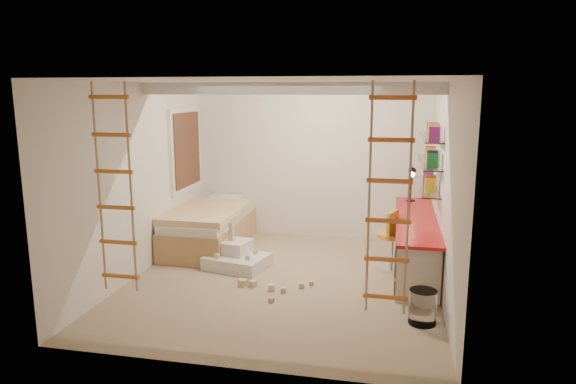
% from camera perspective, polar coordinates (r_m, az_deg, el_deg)
% --- Properties ---
extents(floor, '(4.50, 4.50, 0.00)m').
position_cam_1_polar(floor, '(6.95, -0.51, -9.82)').
color(floor, tan).
rests_on(floor, ground).
extents(ceiling_beam, '(4.00, 0.18, 0.16)m').
position_cam_1_polar(ceiling_beam, '(6.78, 0.00, 11.43)').
color(ceiling_beam, white).
rests_on(ceiling_beam, ceiling).
extents(window_frame, '(0.06, 1.15, 1.35)m').
position_cam_1_polar(window_frame, '(8.58, -11.37, 4.66)').
color(window_frame, white).
rests_on(window_frame, wall_left).
extents(window_blind, '(0.02, 1.00, 1.20)m').
position_cam_1_polar(window_blind, '(8.56, -11.13, 4.65)').
color(window_blind, '#4C2D1E').
rests_on(window_blind, window_frame).
extents(rope_ladder_left, '(0.41, 0.04, 2.13)m').
position_cam_1_polar(rope_ladder_left, '(5.43, -18.68, 0.25)').
color(rope_ladder_left, orange).
rests_on(rope_ladder_left, ceiling).
extents(rope_ladder_right, '(0.41, 0.04, 2.13)m').
position_cam_1_polar(rope_ladder_right, '(4.69, 11.14, -1.00)').
color(rope_ladder_right, orange).
rests_on(rope_ladder_right, ceiling).
extents(waste_bin, '(0.30, 0.30, 0.38)m').
position_cam_1_polar(waste_bin, '(5.87, 14.74, -12.25)').
color(waste_bin, white).
rests_on(waste_bin, floor).
extents(desk, '(0.56, 2.80, 0.75)m').
position_cam_1_polar(desk, '(7.50, 13.90, -5.30)').
color(desk, red).
rests_on(desk, floor).
extents(shelves, '(0.25, 1.80, 0.71)m').
position_cam_1_polar(shelves, '(7.55, 15.38, 3.24)').
color(shelves, white).
rests_on(shelves, wall_right).
extents(bed, '(1.02, 2.00, 0.69)m').
position_cam_1_polar(bed, '(8.37, -8.69, -3.92)').
color(bed, '#AD7F51').
rests_on(bed, floor).
extents(task_lamp, '(0.14, 0.36, 0.57)m').
position_cam_1_polar(task_lamp, '(8.28, 13.59, 1.45)').
color(task_lamp, black).
rests_on(task_lamp, desk).
extents(swivel_chair, '(0.65, 0.65, 0.85)m').
position_cam_1_polar(swivel_chair, '(7.45, 11.44, -6.04)').
color(swivel_chair, orange).
rests_on(swivel_chair, floor).
extents(play_platform, '(0.95, 0.81, 0.37)m').
position_cam_1_polar(play_platform, '(7.46, -5.84, -7.21)').
color(play_platform, silver).
rests_on(play_platform, floor).
extents(toy_blocks, '(1.45, 1.30, 0.64)m').
position_cam_1_polar(toy_blocks, '(6.96, -3.65, -8.20)').
color(toy_blocks, '#CCB284').
rests_on(toy_blocks, floor).
extents(books, '(0.14, 0.70, 0.92)m').
position_cam_1_polar(books, '(7.54, 15.41, 3.86)').
color(books, yellow).
rests_on(books, shelves).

